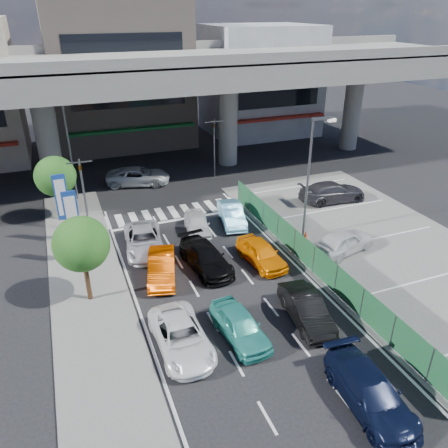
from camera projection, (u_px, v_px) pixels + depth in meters
name	position (u px, v px, depth m)	size (l,w,h in m)	color
ground	(243.00, 314.00, 21.97)	(120.00, 120.00, 0.00)	black
parking_lot	(391.00, 254.00, 27.20)	(12.00, 28.00, 0.06)	#5A5A57
sidewalk_left	(91.00, 299.00, 23.00)	(4.00, 30.00, 0.12)	#5A5A57
fence_run	(323.00, 268.00, 24.12)	(0.16, 22.00, 1.80)	#1B4F2C
expressway	(139.00, 74.00, 36.33)	(64.00, 14.00, 10.75)	slate
building_center	(119.00, 73.00, 46.03)	(14.00, 10.90, 15.00)	gray
building_east	(260.00, 81.00, 51.07)	(12.00, 10.90, 12.00)	gray
traffic_light_left	(82.00, 178.00, 28.17)	(1.60, 1.24, 5.20)	#595B60
traffic_light_right	(214.00, 134.00, 37.80)	(1.60, 1.24, 5.20)	#595B60
street_lamp_right	(311.00, 170.00, 27.15)	(1.65, 0.22, 8.00)	#595B60
street_lamp_left	(71.00, 141.00, 32.74)	(1.65, 0.22, 8.00)	#595B60
signboard_near	(72.00, 218.00, 24.90)	(0.80, 0.14, 4.70)	#595B60
signboard_far	(62.00, 199.00, 27.27)	(0.80, 0.14, 4.70)	#595B60
tree_near	(81.00, 244.00, 21.50)	(2.80, 2.80, 4.80)	#382314
tree_far	(55.00, 177.00, 29.97)	(2.80, 2.80, 4.80)	#382314
minivan_navy_back	(370.00, 392.00, 16.69)	(1.93, 4.76, 1.38)	black
sedan_white_mid_left	(181.00, 337.00, 19.53)	(2.17, 4.70, 1.31)	white
taxi_teal_mid	(240.00, 326.00, 20.16)	(1.62, 4.02, 1.37)	teal
hatch_black_mid_right	(306.00, 309.00, 21.25)	(1.46, 4.19, 1.38)	black
taxi_orange_left	(162.00, 267.00, 24.65)	(1.46, 4.19, 1.38)	#ED4D00
sedan_black_mid	(206.00, 257.00, 25.58)	(1.93, 4.76, 1.38)	black
taxi_orange_right	(261.00, 253.00, 26.03)	(1.63, 4.05, 1.38)	orange
wagon_silver_front_left	(144.00, 241.00, 27.41)	(2.29, 4.97, 1.38)	#B5B7BE
sedan_white_front_mid	(197.00, 224.00, 29.55)	(1.57, 3.90, 1.33)	silver
kei_truck_front_right	(232.00, 214.00, 30.85)	(1.46, 4.19, 1.38)	#60A9CF
crossing_wagon_silver	(138.00, 176.00, 37.53)	(2.47, 5.35, 1.49)	#B9BCC2
parked_sedan_white	(343.00, 241.00, 27.07)	(1.77, 4.40, 1.50)	silver
parked_sedan_dgrey	(332.00, 192.00, 34.17)	(2.16, 5.31, 1.54)	#2D2C31
traffic_cone	(306.00, 235.00, 28.71)	(0.33, 0.33, 0.63)	#FD2F0E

